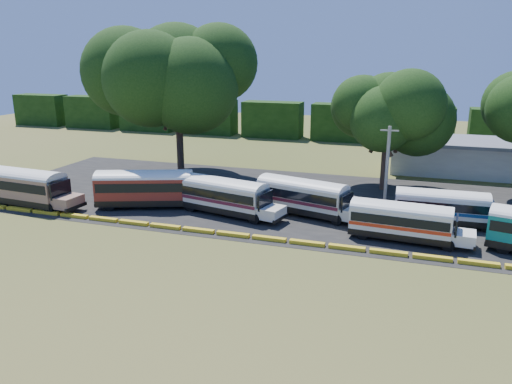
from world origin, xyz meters
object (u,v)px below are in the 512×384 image
(bus_beige, at_px, (24,185))
(bus_cream_west, at_px, (225,194))
(bus_white_red, at_px, (403,220))
(bus_red, at_px, (147,186))
(tree_west, at_px, (177,72))

(bus_beige, distance_m, bus_cream_west, 19.31)
(bus_beige, relative_size, bus_cream_west, 1.07)
(bus_cream_west, distance_m, bus_white_red, 15.52)
(bus_beige, height_order, bus_cream_west, bus_beige)
(bus_red, height_order, bus_cream_west, bus_red)
(bus_red, bearing_deg, bus_cream_west, -18.12)
(bus_beige, xyz_separation_m, bus_red, (11.27, 3.25, -0.01))
(bus_cream_west, bearing_deg, tree_west, 144.38)
(bus_red, xyz_separation_m, tree_west, (-2.28, 11.54, 9.97))
(bus_cream_west, height_order, bus_white_red, bus_cream_west)
(bus_cream_west, bearing_deg, bus_white_red, 5.89)
(bus_white_red, xyz_separation_m, tree_west, (-25.40, 13.12, 10.28))
(bus_red, relative_size, bus_cream_west, 1.07)
(bus_beige, distance_m, bus_red, 11.73)
(tree_west, bearing_deg, bus_white_red, -27.31)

